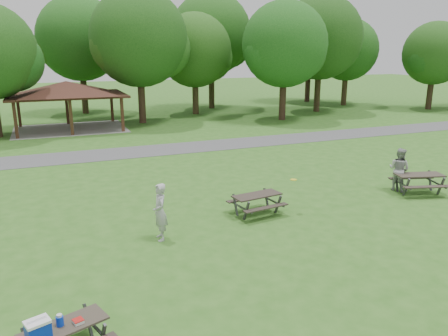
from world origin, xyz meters
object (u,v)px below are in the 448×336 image
frisbee_thrower (160,212)px  picnic_table_near (56,331)px  picnic_table_middle (257,199)px  frisbee_catcher (399,169)px

frisbee_thrower → picnic_table_near: bearing=-32.8°
picnic_table_near → picnic_table_middle: (7.31, 5.81, -0.08)m
picnic_table_near → frisbee_catcher: frisbee_catcher is taller
picnic_table_near → frisbee_thrower: (3.36, 4.94, 0.28)m
picnic_table_near → frisbee_catcher: 15.66m
picnic_table_near → frisbee_catcher: bearing=22.8°
picnic_table_middle → frisbee_thrower: size_ratio=1.07×
picnic_table_middle → frisbee_catcher: (7.12, 0.27, 0.37)m
picnic_table_near → frisbee_catcher: size_ratio=1.06×
picnic_table_near → frisbee_thrower: 5.98m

